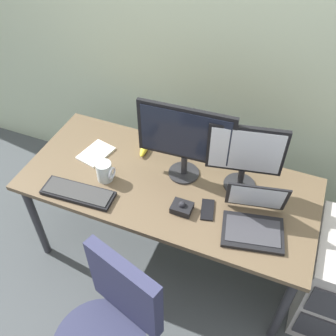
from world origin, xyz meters
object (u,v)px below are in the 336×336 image
(laptop, at_px, (254,219))
(coffee_mug, at_px, (105,171))
(monitor_main, at_px, (185,138))
(trackball_mouse, at_px, (182,207))
(banana, at_px, (145,146))
(keyboard, at_px, (78,193))
(paper_notepad, at_px, (96,153))
(cell_phone, at_px, (207,210))
(monitor_side, at_px, (245,155))

(laptop, xyz_separation_m, coffee_mug, (-0.87, 0.01, 0.01))
(monitor_main, distance_m, trackball_mouse, 0.37)
(banana, bearing_deg, laptop, -23.60)
(trackball_mouse, bearing_deg, banana, 135.74)
(keyboard, relative_size, trackball_mouse, 3.80)
(keyboard, distance_m, paper_notepad, 0.34)
(laptop, xyz_separation_m, paper_notepad, (-1.02, 0.17, -0.05))
(keyboard, bearing_deg, laptop, 9.23)
(laptop, height_order, coffee_mug, laptop)
(keyboard, xyz_separation_m, coffee_mug, (0.08, 0.16, 0.05))
(cell_phone, distance_m, banana, 0.61)
(coffee_mug, xyz_separation_m, banana, (0.11, 0.32, -0.04))
(laptop, relative_size, banana, 1.91)
(monitor_side, height_order, banana, monitor_side)
(laptop, xyz_separation_m, cell_phone, (-0.25, 0.01, -0.05))
(keyboard, bearing_deg, monitor_side, 26.28)
(keyboard, height_order, laptop, laptop)
(paper_notepad, xyz_separation_m, cell_phone, (0.78, -0.17, -0.00))
(banana, bearing_deg, paper_notepad, -149.24)
(trackball_mouse, height_order, paper_notepad, trackball_mouse)
(monitor_main, height_order, banana, monitor_main)
(laptop, height_order, trackball_mouse, laptop)
(monitor_main, height_order, paper_notepad, monitor_main)
(keyboard, distance_m, coffee_mug, 0.19)
(paper_notepad, bearing_deg, trackball_mouse, -18.48)
(coffee_mug, bearing_deg, laptop, -0.64)
(keyboard, relative_size, cell_phone, 2.94)
(monitor_main, xyz_separation_m, coffee_mug, (-0.40, -0.21, -0.22))
(monitor_side, height_order, cell_phone, monitor_side)
(monitor_side, relative_size, laptop, 1.17)
(banana, bearing_deg, keyboard, -111.30)
(keyboard, relative_size, coffee_mug, 3.48)
(keyboard, xyz_separation_m, paper_notepad, (-0.08, 0.33, -0.01))
(trackball_mouse, relative_size, banana, 0.58)
(keyboard, xyz_separation_m, banana, (0.19, 0.49, 0.01))
(monitor_side, xyz_separation_m, coffee_mug, (-0.73, -0.24, -0.18))
(laptop, height_order, paper_notepad, laptop)
(cell_phone, bearing_deg, monitor_main, 122.23)
(cell_phone, bearing_deg, keyboard, 179.58)
(keyboard, distance_m, trackball_mouse, 0.59)
(monitor_main, distance_m, coffee_mug, 0.50)
(monitor_main, bearing_deg, banana, 158.94)
(monitor_side, height_order, keyboard, monitor_side)
(monitor_side, bearing_deg, paper_notepad, -175.28)
(trackball_mouse, xyz_separation_m, coffee_mug, (-0.49, 0.05, 0.04))
(trackball_mouse, distance_m, cell_phone, 0.14)
(monitor_main, bearing_deg, cell_phone, -44.38)
(monitor_side, relative_size, banana, 2.23)
(laptop, relative_size, coffee_mug, 3.02)
(trackball_mouse, relative_size, coffee_mug, 0.92)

